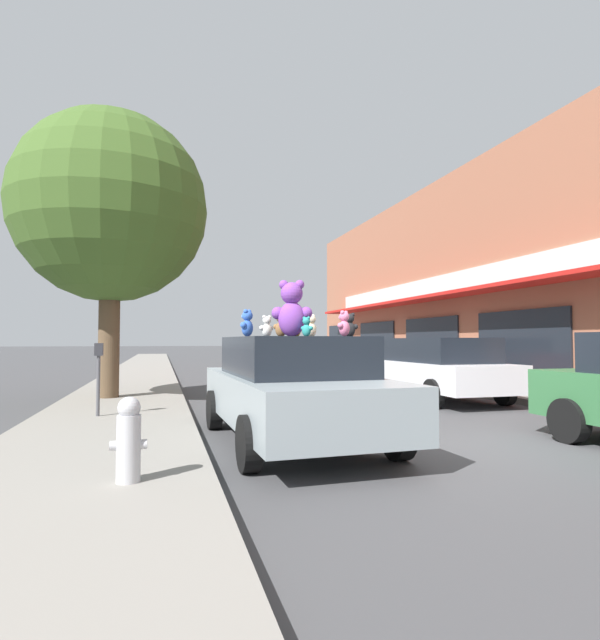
% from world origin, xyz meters
% --- Properties ---
extents(ground_plane, '(260.00, 260.00, 0.00)m').
position_xyz_m(ground_plane, '(0.00, 0.00, 0.00)').
color(ground_plane, '#424244').
extents(sidewalk_near, '(2.68, 90.00, 0.15)m').
position_xyz_m(sidewalk_near, '(-5.02, 0.00, 0.08)').
color(sidewalk_near, gray).
rests_on(sidewalk_near, ground_plane).
extents(plush_art_car, '(2.17, 4.63, 1.52)m').
position_xyz_m(plush_art_car, '(-2.38, 0.62, 0.80)').
color(plush_art_car, '#8C999E').
rests_on(plush_art_car, ground_plane).
extents(teddy_bear_giant, '(0.62, 0.44, 0.82)m').
position_xyz_m(teddy_bear_giant, '(-2.42, 0.52, 1.91)').
color(teddy_bear_giant, purple).
rests_on(teddy_bear_giant, plush_art_car).
extents(teddy_bear_black, '(0.25, 0.18, 0.33)m').
position_xyz_m(teddy_bear_black, '(-1.69, 0.11, 1.68)').
color(teddy_bear_black, black).
rests_on(teddy_bear_black, plush_art_car).
extents(teddy_bear_blue, '(0.24, 0.27, 0.38)m').
position_xyz_m(teddy_bear_blue, '(-3.08, 0.42, 1.70)').
color(teddy_bear_blue, blue).
rests_on(teddy_bear_blue, plush_art_car).
extents(teddy_bear_white, '(0.26, 0.18, 0.34)m').
position_xyz_m(teddy_bear_white, '(-2.63, 1.23, 1.68)').
color(teddy_bear_white, white).
rests_on(teddy_bear_white, plush_art_car).
extents(teddy_bear_cream, '(0.26, 0.24, 0.37)m').
position_xyz_m(teddy_bear_cream, '(-1.92, 1.19, 1.69)').
color(teddy_bear_cream, beige).
rests_on(teddy_bear_cream, plush_art_car).
extents(teddy_bear_red, '(0.15, 0.19, 0.26)m').
position_xyz_m(teddy_bear_red, '(-2.10, 0.87, 1.64)').
color(teddy_bear_red, red).
rests_on(teddy_bear_red, plush_art_car).
extents(teddy_bear_pink, '(0.23, 0.22, 0.33)m').
position_xyz_m(teddy_bear_pink, '(-1.94, -0.33, 1.68)').
color(teddy_bear_pink, pink).
rests_on(teddy_bear_pink, plush_art_car).
extents(teddy_bear_brown, '(0.25, 0.25, 0.37)m').
position_xyz_m(teddy_bear_brown, '(-2.49, 0.86, 1.70)').
color(teddy_bear_brown, olive).
rests_on(teddy_bear_brown, plush_art_car).
extents(teddy_bear_yellow, '(0.24, 0.16, 0.33)m').
position_xyz_m(teddy_bear_yellow, '(-2.29, 0.78, 1.68)').
color(teddy_bear_yellow, yellow).
rests_on(teddy_bear_yellow, plush_art_car).
extents(teddy_bear_teal, '(0.18, 0.21, 0.28)m').
position_xyz_m(teddy_bear_teal, '(-2.27, 0.28, 1.65)').
color(teddy_bear_teal, teal).
rests_on(teddy_bear_teal, plush_art_car).
extents(parked_car_far_center, '(2.00, 4.64, 1.53)m').
position_xyz_m(parked_car_far_center, '(2.35, 4.68, 0.83)').
color(parked_car_far_center, silver).
rests_on(parked_car_far_center, ground_plane).
extents(parked_car_far_right, '(2.13, 4.46, 1.56)m').
position_xyz_m(parked_car_far_right, '(2.35, 11.64, 0.82)').
color(parked_car_far_right, maroon).
rests_on(parked_car_far_right, ground_plane).
extents(street_tree, '(4.47, 4.47, 6.68)m').
position_xyz_m(street_tree, '(-5.39, 5.99, 4.58)').
color(street_tree, brown).
rests_on(street_tree, sidewalk_near).
extents(fire_hydrant, '(0.33, 0.22, 0.79)m').
position_xyz_m(fire_hydrant, '(-4.50, -1.43, 0.55)').
color(fire_hydrant, '#B2B2B7').
rests_on(fire_hydrant, sidewalk_near).
extents(parking_meter, '(0.14, 0.10, 1.27)m').
position_xyz_m(parking_meter, '(-5.27, 2.98, 0.96)').
color(parking_meter, '#4C4C51').
rests_on(parking_meter, sidewalk_near).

